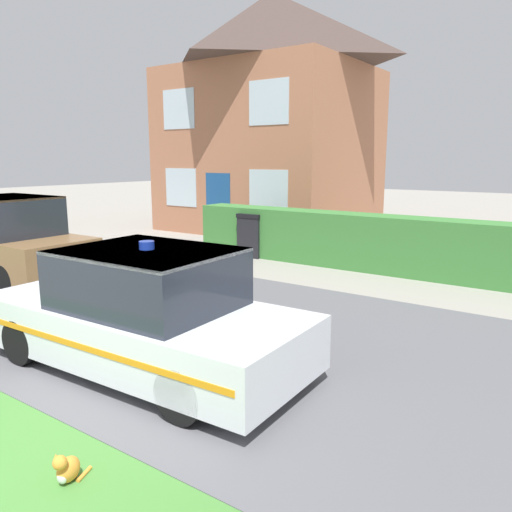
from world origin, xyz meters
TOP-DOWN VIEW (x-y plane):
  - road_strip at (0.00, 3.95)m, footprint 28.00×6.04m
  - garden_hedge at (-0.33, 9.22)m, footprint 9.25×0.84m
  - police_car at (-0.28, 2.34)m, footprint 4.34×1.91m
  - cat at (0.90, 0.40)m, footprint 0.23×0.35m
  - neighbour_car_far at (-6.06, 3.74)m, footprint 4.46×1.72m
  - house_left at (-6.06, 13.92)m, footprint 6.92×6.06m
  - wheelie_bin at (-3.36, 8.99)m, footprint 0.72×0.69m

SIDE VIEW (x-z plane):
  - road_strip at x=0.00m, z-range 0.00..0.01m
  - cat at x=0.90m, z-range -0.03..0.27m
  - wheelie_bin at x=-3.36m, z-range 0.00..1.15m
  - garden_hedge at x=-0.33m, z-range 0.00..1.29m
  - police_car at x=-0.28m, z-range -0.10..1.49m
  - neighbour_car_far at x=-6.06m, z-range -0.08..1.71m
  - house_left at x=-6.06m, z-range 0.09..8.33m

